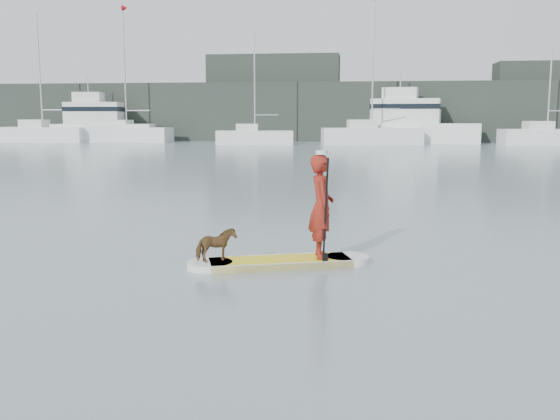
# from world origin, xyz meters

# --- Properties ---
(ground) EXTENTS (140.00, 140.00, 0.00)m
(ground) POSITION_xyz_m (0.00, 0.00, 0.00)
(ground) COLOR slate
(ground) RESTS_ON ground
(paddleboard) EXTENTS (3.18, 1.57, 0.12)m
(paddleboard) POSITION_xyz_m (-1.87, -2.84, 0.06)
(paddleboard) COLOR yellow
(paddleboard) RESTS_ON ground
(paddler) EXTENTS (0.58, 0.75, 1.85)m
(paddler) POSITION_xyz_m (-1.16, -2.61, 1.04)
(paddler) COLOR maroon
(paddler) RESTS_ON paddleboard
(white_cap) EXTENTS (0.22, 0.22, 0.07)m
(white_cap) POSITION_xyz_m (-1.16, -2.61, 2.00)
(white_cap) COLOR silver
(white_cap) RESTS_ON paddler
(dog) EXTENTS (0.74, 0.67, 0.59)m
(dog) POSITION_xyz_m (-2.96, -3.20, 0.41)
(dog) COLOR #51381B
(dog) RESTS_ON paddleboard
(paddle) EXTENTS (0.12, 0.29, 2.00)m
(paddle) POSITION_xyz_m (-1.07, -2.92, 0.80)
(paddle) COLOR black
(paddle) RESTS_ON ground
(sailboat_a) EXTENTS (8.77, 3.00, 12.62)m
(sailboat_a) POSITION_xyz_m (-32.25, 45.58, 0.88)
(sailboat_a) COLOR white
(sailboat_a) RESTS_ON ground
(sailboat_b) EXTENTS (9.10, 3.22, 13.31)m
(sailboat_b) POSITION_xyz_m (-24.04, 46.99, 0.92)
(sailboat_b) COLOR white
(sailboat_b) RESTS_ON ground
(sailboat_c) EXTENTS (7.23, 3.20, 10.03)m
(sailboat_c) POSITION_xyz_m (-10.29, 43.05, 0.74)
(sailboat_c) COLOR white
(sailboat_c) RESTS_ON ground
(sailboat_d) EXTENTS (9.38, 4.25, 13.32)m
(sailboat_d) POSITION_xyz_m (0.30, 44.49, 0.95)
(sailboat_d) COLOR white
(sailboat_d) RESTS_ON ground
(sailboat_e) EXTENTS (8.39, 3.55, 11.80)m
(sailboat_e) POSITION_xyz_m (15.91, 45.32, 0.85)
(sailboat_e) COLOR white
(sailboat_e) RESTS_ON ground
(motor_yacht_a) EXTENTS (12.04, 5.55, 6.96)m
(motor_yacht_a) POSITION_xyz_m (4.26, 47.62, 1.96)
(motor_yacht_a) COLOR white
(motor_yacht_a) RESTS_ON ground
(motor_yacht_b) EXTENTS (10.20, 4.42, 6.53)m
(motor_yacht_b) POSITION_xyz_m (-26.87, 47.19, 1.84)
(motor_yacht_b) COLOR white
(motor_yacht_b) RESTS_ON ground
(shore_mass) EXTENTS (90.00, 6.00, 6.00)m
(shore_mass) POSITION_xyz_m (0.00, 53.00, 3.00)
(shore_mass) COLOR #212924
(shore_mass) RESTS_ON ground
(shore_building_west) EXTENTS (14.00, 4.00, 9.00)m
(shore_building_west) POSITION_xyz_m (-10.00, 54.00, 4.50)
(shore_building_west) COLOR #212924
(shore_building_west) RESTS_ON ground
(shore_building_east) EXTENTS (10.00, 4.00, 8.00)m
(shore_building_east) POSITION_xyz_m (18.00, 54.00, 4.00)
(shore_building_east) COLOR #212924
(shore_building_east) RESTS_ON ground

